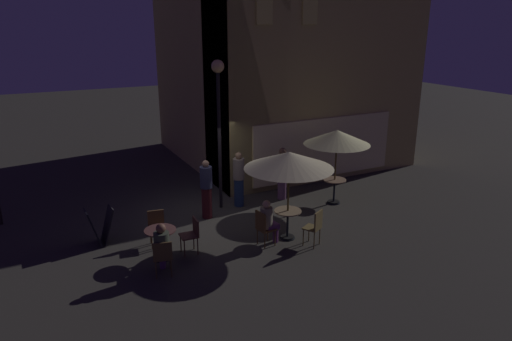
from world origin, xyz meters
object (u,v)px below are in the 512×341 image
cafe_chair_0 (315,225)px  cafe_table_2 (161,237)px  street_lamp_near_corner (219,102)px  cafe_table_0 (288,218)px  patron_seated_0 (268,220)px  patron_standing_4 (282,173)px  cafe_table_1 (334,186)px  patio_umbrella_1 (337,138)px  patron_seated_1 (162,245)px  patio_umbrella_0 (289,161)px  cafe_chair_3 (192,232)px  cafe_chair_1 (263,226)px  menu_sandwich_board (100,226)px  cafe_chair_2 (163,255)px  patron_standing_3 (206,189)px  patron_standing_2 (239,179)px  cafe_chair_4 (157,224)px

cafe_chair_0 → cafe_table_2: bearing=44.0°
street_lamp_near_corner → cafe_table_0: bearing=-75.8°
cafe_chair_0 → patron_seated_0: bearing=29.7°
patron_standing_4 → cafe_table_2: bearing=90.9°
cafe_table_1 → cafe_table_2: bearing=-169.3°
cafe_table_2 → patio_umbrella_1: (5.87, 1.11, 1.55)m
cafe_table_2 → patron_seated_1: bearing=-103.0°
cafe_table_1 → patio_umbrella_1: 1.56m
cafe_table_0 → patio_umbrella_0: 1.58m
patron_seated_0 → cafe_chair_3: bearing=158.7°
cafe_chair_0 → cafe_chair_1: bearing=33.9°
patio_umbrella_1 → patron_seated_0: bearing=-153.6°
cafe_chair_1 → patron_seated_0: (0.15, 0.02, 0.13)m
menu_sandwich_board → cafe_chair_2: size_ratio=1.08×
cafe_table_0 → cafe_chair_3: bearing=171.7°
cafe_table_1 → patron_seated_1: (-6.03, -1.79, 0.14)m
cafe_chair_2 → patron_seated_0: (2.84, 0.33, 0.16)m
cafe_table_1 → patron_seated_0: patron_seated_0 is taller
street_lamp_near_corner → patio_umbrella_0: size_ratio=1.88×
cafe_chair_1 → patron_seated_0: patron_seated_0 is taller
patron_standing_3 → patron_standing_4: bearing=-175.0°
cafe_table_0 → patron_standing_2: size_ratio=0.46×
patio_umbrella_0 → patron_standing_2: bearing=93.4°
patio_umbrella_0 → patron_standing_4: size_ratio=1.39×
menu_sandwich_board → patron_standing_3: size_ratio=0.55×
street_lamp_near_corner → cafe_table_0: 3.96m
patron_standing_2 → patron_standing_3: (-1.22, -0.42, 0.01)m
patio_umbrella_1 → cafe_chair_2: bearing=-162.3°
patio_umbrella_0 → patron_seated_1: bearing=-175.3°
cafe_table_0 → cafe_chair_1: bearing=-172.2°
cafe_chair_2 → patron_seated_0: patron_seated_0 is taller
patron_standing_4 → patio_umbrella_1: bearing=-154.8°
cafe_chair_1 → patron_standing_4: size_ratio=0.56×
menu_sandwich_board → cafe_chair_4: (1.28, -0.67, 0.05)m
patio_umbrella_1 → cafe_chair_0: bearing=-135.0°
patio_umbrella_0 → patron_standing_3: 2.93m
patio_umbrella_1 → patron_standing_4: (-1.27, 1.07, -1.26)m
patio_umbrella_1 → patron_standing_4: bearing=139.8°
cafe_table_2 → patio_umbrella_1: 6.17m
cafe_table_0 → patron_seated_0: bearing=-172.2°
cafe_table_0 → cafe_chair_2: cafe_chair_2 is taller
cafe_table_1 → patron_standing_3: (-3.98, 0.73, 0.31)m
cafe_table_1 → patron_seated_0: (-3.22, -1.60, 0.13)m
cafe_table_2 → patron_seated_1: 0.71m
street_lamp_near_corner → patio_umbrella_0: (0.71, -2.80, -1.13)m
patio_umbrella_1 → patron_seated_1: size_ratio=1.89×
cafe_chair_4 → patron_standing_4: 4.68m
cafe_chair_0 → patron_standing_3: (-1.77, 2.94, 0.30)m
cafe_table_0 → cafe_chair_0: bearing=-60.7°
patron_seated_1 → cafe_chair_4: bearing=2.1°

